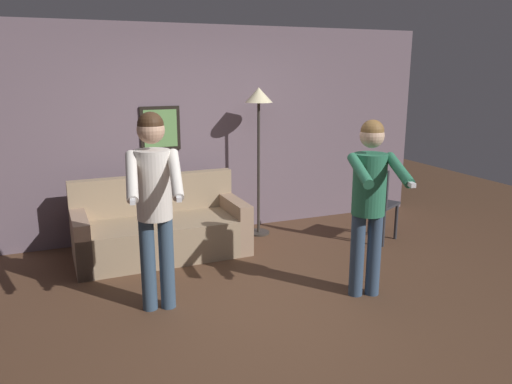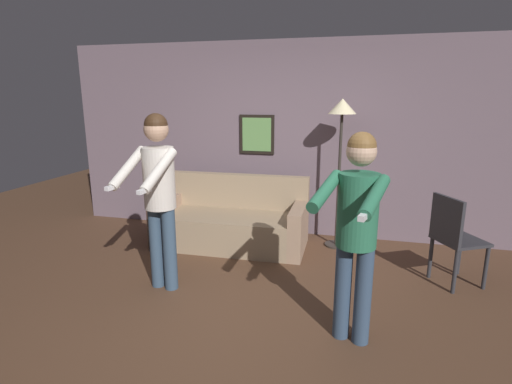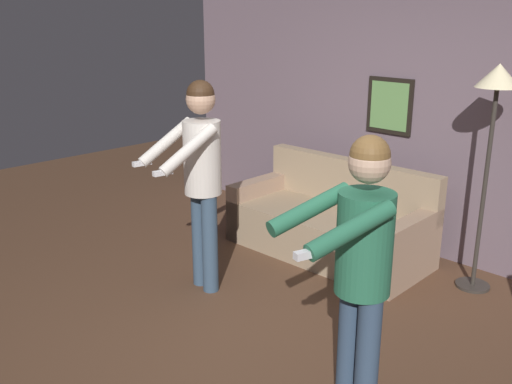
# 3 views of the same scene
# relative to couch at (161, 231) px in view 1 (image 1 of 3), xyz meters

# --- Properties ---
(ground_plane) EXTENTS (12.00, 12.00, 0.00)m
(ground_plane) POSITION_rel_couch_xyz_m (0.65, -1.61, -0.28)
(ground_plane) COLOR brown
(back_wall_assembly) EXTENTS (6.40, 0.09, 2.60)m
(back_wall_assembly) POSITION_rel_couch_xyz_m (0.64, 0.68, 1.02)
(back_wall_assembly) COLOR slate
(back_wall_assembly) RESTS_ON ground_plane
(couch) EXTENTS (1.92, 0.89, 0.87)m
(couch) POSITION_rel_couch_xyz_m (0.00, 0.00, 0.00)
(couch) COLOR #9B8365
(couch) RESTS_ON ground_plane
(torchiere_lamp) EXTENTS (0.34, 0.34, 1.86)m
(torchiere_lamp) POSITION_rel_couch_xyz_m (1.32, 0.28, 1.28)
(torchiere_lamp) COLOR #332D28
(torchiere_lamp) RESTS_ON ground_plane
(person_standing_left) EXTENTS (0.50, 0.69, 1.73)m
(person_standing_left) POSITION_rel_couch_xyz_m (-0.30, -1.33, 0.77)
(person_standing_left) COLOR #354B62
(person_standing_left) RESTS_ON ground_plane
(person_standing_right) EXTENTS (0.55, 0.73, 1.64)m
(person_standing_right) POSITION_rel_couch_xyz_m (1.54, -1.78, 0.71)
(person_standing_right) COLOR #334761
(person_standing_right) RESTS_ON ground_plane
(dining_chair_distant) EXTENTS (0.57, 0.57, 0.93)m
(dining_chair_distant) POSITION_rel_couch_xyz_m (2.50, -0.54, 0.25)
(dining_chair_distant) COLOR #2D2D33
(dining_chair_distant) RESTS_ON ground_plane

